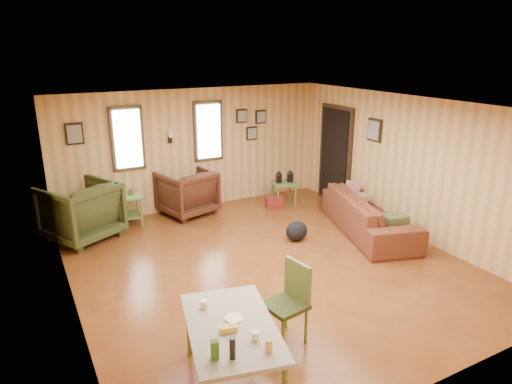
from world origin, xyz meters
TOP-DOWN VIEW (x-y plane):
  - room at (0.17, 0.27)m, footprint 5.54×6.04m
  - sofa at (2.18, 0.25)m, footprint 1.37×2.45m
  - recliner_brown at (-0.31, 2.67)m, footprint 1.14×1.09m
  - recliner_green at (-2.32, 2.38)m, footprint 1.41×1.38m
  - end_table at (-1.50, 2.66)m, footprint 0.59×0.54m
  - side_table at (1.65, 2.22)m, footprint 0.57×0.57m
  - cooler at (1.38, 2.17)m, footprint 0.39×0.31m
  - backpack at (0.87, 0.56)m, footprint 0.45×0.38m
  - sofa_pillows at (2.29, 0.27)m, footprint 0.69×1.68m
  - dining_table at (-1.60, -2.08)m, footprint 1.09×1.49m
  - dining_chair at (-0.70, -1.69)m, footprint 0.48×0.48m

SIDE VIEW (x-z plane):
  - cooler at x=1.38m, z-range 0.00..0.24m
  - backpack at x=0.87m, z-range 0.00..0.34m
  - end_table at x=-1.50m, z-range 0.04..0.74m
  - sofa at x=2.18m, z-range 0.00..0.92m
  - recliner_brown at x=-0.31m, z-range 0.00..0.97m
  - sofa_pillows at x=2.29m, z-range 0.33..0.67m
  - side_table at x=1.65m, z-range 0.14..0.89m
  - dining_chair at x=-0.70m, z-range 0.06..0.98m
  - recliner_green at x=-2.32m, z-range 0.00..1.10m
  - dining_table at x=-1.60m, z-range 0.18..1.07m
  - room at x=0.17m, z-range -0.02..2.43m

